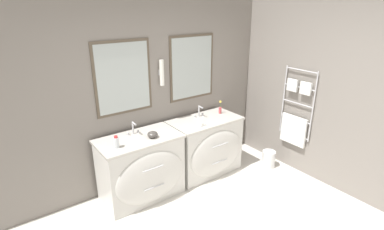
{
  "coord_description": "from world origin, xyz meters",
  "views": [
    {
      "loc": [
        -1.83,
        -1.49,
        2.48
      ],
      "look_at": [
        0.32,
        1.42,
        1.11
      ],
      "focal_mm": 28.0,
      "sensor_mm": 36.0,
      "label": 1
    }
  ],
  "objects_px": {
    "vanity_left": "(142,168)",
    "amenity_bowl": "(153,135)",
    "vanity_right": "(206,146)",
    "flower_vase": "(220,108)",
    "waste_bin": "(269,159)",
    "toiletry_bottle": "(116,142)"
  },
  "relations": [
    {
      "from": "vanity_right",
      "to": "toiletry_bottle",
      "type": "bearing_deg",
      "value": -177.64
    },
    {
      "from": "vanity_left",
      "to": "flower_vase",
      "type": "relative_size",
      "value": 5.09
    },
    {
      "from": "vanity_left",
      "to": "amenity_bowl",
      "type": "height_order",
      "value": "amenity_bowl"
    },
    {
      "from": "waste_bin",
      "to": "amenity_bowl",
      "type": "bearing_deg",
      "value": 167.32
    },
    {
      "from": "vanity_left",
      "to": "vanity_right",
      "type": "relative_size",
      "value": 1.0
    },
    {
      "from": "amenity_bowl",
      "to": "flower_vase",
      "type": "height_order",
      "value": "flower_vase"
    },
    {
      "from": "vanity_right",
      "to": "flower_vase",
      "type": "distance_m",
      "value": 0.62
    },
    {
      "from": "toiletry_bottle",
      "to": "amenity_bowl",
      "type": "distance_m",
      "value": 0.49
    },
    {
      "from": "vanity_right",
      "to": "amenity_bowl",
      "type": "height_order",
      "value": "amenity_bowl"
    },
    {
      "from": "flower_vase",
      "to": "waste_bin",
      "type": "relative_size",
      "value": 0.78
    },
    {
      "from": "flower_vase",
      "to": "toiletry_bottle",
      "type": "bearing_deg",
      "value": -174.84
    },
    {
      "from": "vanity_left",
      "to": "vanity_right",
      "type": "height_order",
      "value": "same"
    },
    {
      "from": "vanity_right",
      "to": "waste_bin",
      "type": "bearing_deg",
      "value": -27.46
    },
    {
      "from": "vanity_right",
      "to": "toiletry_bottle",
      "type": "height_order",
      "value": "toiletry_bottle"
    },
    {
      "from": "vanity_right",
      "to": "waste_bin",
      "type": "distance_m",
      "value": 1.06
    },
    {
      "from": "amenity_bowl",
      "to": "flower_vase",
      "type": "distance_m",
      "value": 1.29
    },
    {
      "from": "vanity_left",
      "to": "flower_vase",
      "type": "bearing_deg",
      "value": 4.03
    },
    {
      "from": "flower_vase",
      "to": "vanity_left",
      "type": "bearing_deg",
      "value": -175.97
    },
    {
      "from": "vanity_right",
      "to": "amenity_bowl",
      "type": "xyz_separation_m",
      "value": [
        -0.93,
        -0.06,
        0.47
      ]
    },
    {
      "from": "vanity_left",
      "to": "waste_bin",
      "type": "relative_size",
      "value": 3.97
    },
    {
      "from": "vanity_left",
      "to": "toiletry_bottle",
      "type": "xyz_separation_m",
      "value": [
        -0.34,
        -0.06,
        0.5
      ]
    },
    {
      "from": "flower_vase",
      "to": "waste_bin",
      "type": "xyz_separation_m",
      "value": [
        0.56,
        -0.57,
        -0.81
      ]
    }
  ]
}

